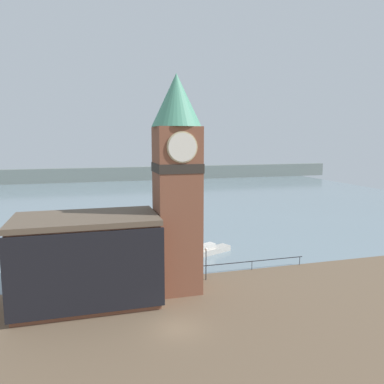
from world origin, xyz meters
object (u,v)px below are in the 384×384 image
(boat_near, at_px, (210,250))
(mooring_bollard_near, at_px, (195,279))
(clock_tower, at_px, (177,179))
(lamp_post, at_px, (206,257))
(pier_building, at_px, (87,259))

(boat_near, distance_m, mooring_bollard_near, 10.54)
(clock_tower, distance_m, lamp_post, 9.73)
(clock_tower, bearing_deg, pier_building, -176.01)
(boat_near, bearing_deg, mooring_bollard_near, -141.00)
(pier_building, bearing_deg, lamp_post, 10.41)
(lamp_post, bearing_deg, pier_building, -169.59)
(clock_tower, height_order, mooring_bollard_near, clock_tower)
(boat_near, xyz_separation_m, lamp_post, (-3.46, -8.87, 2.04))
(clock_tower, distance_m, boat_near, 16.74)
(mooring_bollard_near, bearing_deg, clock_tower, -151.05)
(pier_building, xyz_separation_m, boat_near, (15.90, 11.16, -3.63))
(boat_near, distance_m, lamp_post, 9.74)
(mooring_bollard_near, height_order, lamp_post, lamp_post)
(mooring_bollard_near, bearing_deg, pier_building, -170.61)
(clock_tower, relative_size, lamp_post, 5.93)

